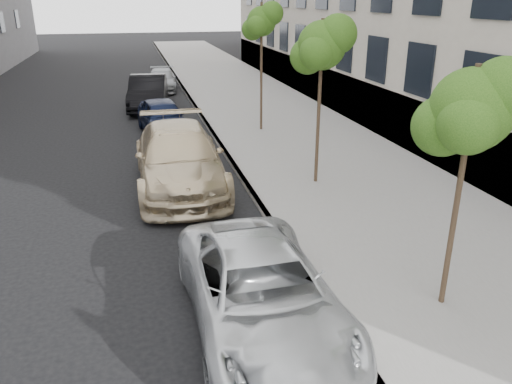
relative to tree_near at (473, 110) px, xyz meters
name	(u,v)px	position (x,y,z in m)	size (l,w,h in m)	color
sidewalk	(239,91)	(1.07, 22.50, -3.55)	(6.40, 72.00, 0.14)	gray
curb	(186,93)	(-2.05, 22.50, -3.55)	(0.15, 72.00, 0.14)	#9E9B93
tree_near	(473,110)	(0.00, 0.00, 0.00)	(1.67, 1.47, 4.31)	#38281C
tree_mid	(323,46)	(0.00, 6.50, 0.41)	(1.67, 1.47, 4.72)	#38281C
tree_far	(262,22)	(0.00, 13.00, 0.74)	(1.52, 1.32, 4.99)	#38281C
minivan	(261,292)	(-3.33, 0.23, -2.93)	(2.31, 5.02, 1.39)	silver
suv	(179,158)	(-3.94, 7.43, -2.75)	(2.46, 6.05, 1.75)	beige
sedan_blue	(163,117)	(-3.99, 13.74, -2.92)	(1.67, 4.15, 1.41)	black
sedan_black	(148,92)	(-4.32, 18.90, -2.80)	(1.73, 4.97, 1.64)	black
sedan_rear	(162,80)	(-3.33, 24.11, -3.01)	(1.73, 4.25, 1.23)	#93969A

